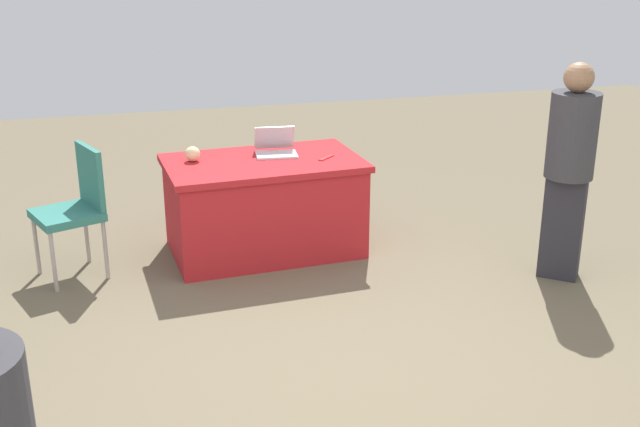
# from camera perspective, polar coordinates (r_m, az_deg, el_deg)

# --- Properties ---
(ground_plane) EXTENTS (14.40, 14.40, 0.00)m
(ground_plane) POSITION_cam_1_polar(r_m,az_deg,el_deg) (4.77, 0.40, -10.71)
(ground_plane) COLOR brown
(table_foreground) EXTENTS (1.55, 0.99, 0.75)m
(table_foreground) POSITION_cam_1_polar(r_m,az_deg,el_deg) (6.22, -4.05, 0.56)
(table_foreground) COLOR #AD1E23
(table_foreground) RESTS_ON ground
(chair_aisle) EXTENTS (0.57, 0.57, 0.96)m
(chair_aisle) POSITION_cam_1_polar(r_m,az_deg,el_deg) (5.99, -17.16, 0.68)
(chair_aisle) COLOR #9E9993
(chair_aisle) RESTS_ON ground
(person_presenter) EXTENTS (0.48, 0.48, 1.58)m
(person_presenter) POSITION_cam_1_polar(r_m,az_deg,el_deg) (5.86, 17.51, 3.53)
(person_presenter) COLOR #26262D
(person_presenter) RESTS_ON ground
(laptop_silver) EXTENTS (0.35, 0.32, 0.21)m
(laptop_silver) POSITION_cam_1_polar(r_m,az_deg,el_deg) (6.26, -3.20, 4.63)
(laptop_silver) COLOR silver
(laptop_silver) RESTS_ON table_foreground
(yarn_ball) EXTENTS (0.12, 0.12, 0.12)m
(yarn_ball) POSITION_cam_1_polar(r_m,az_deg,el_deg) (6.13, -9.15, 4.25)
(yarn_ball) COLOR beige
(yarn_ball) RESTS_ON table_foreground
(scissors_red) EXTENTS (0.16, 0.15, 0.01)m
(scissors_red) POSITION_cam_1_polar(r_m,az_deg,el_deg) (6.15, 0.46, 4.04)
(scissors_red) COLOR red
(scissors_red) RESTS_ON table_foreground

